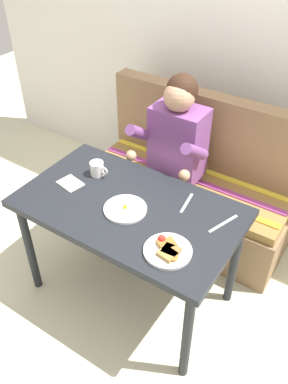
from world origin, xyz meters
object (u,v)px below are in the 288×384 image
Objects in this scene: couch at (191,190)px; person at (172,150)px; table at (129,217)px; napkin at (70,183)px; knife at (223,224)px; coffee_mug at (97,168)px; plate_breakfast at (168,250)px; plate_eggs at (125,209)px; fork at (187,203)px.

person reaches higher than couch.
napkin reaches higher than table.
coffee_mug is at bearing -159.67° from knife.
napkin is at bearing 168.31° from plate_breakfast.
person is at bearing 118.64° from plate_breakfast.
plate_breakfast is at bearing -21.97° from plate_eggs.
couch reaches higher than knife.
plate_eggs is (-0.34, 0.14, -0.01)m from plate_breakfast.
coffee_mug is at bearing 157.57° from table.
plate_eggs is 1.94× the size of coffee_mug.
coffee_mug is 0.69× the size of fork.
plate_eggs is (0.01, -0.81, 0.41)m from couch.
person is at bearing 97.15° from plate_eggs.
person is (-0.07, 0.59, 0.09)m from table.
table is 5.23× the size of plate_eggs.
table is 0.36m from coffee_mug.
table is 0.83m from couch.
knife is at bearing 0.99° from coffee_mug.
coffee_mug is at bearing 63.87° from napkin.
plate_breakfast is at bearing -11.69° from napkin.
plate_eggs reaches higher than table.
table is at bearing 152.77° from plate_breakfast.
fork is at bearing 35.98° from table.
fork is at bearing -66.55° from couch.
table is at bearing -22.43° from coffee_mug.
couch is 6.28× the size of plate_eggs.
couch is (0.00, 0.76, -0.32)m from table.
plate_eggs is at bearing -145.32° from fork.
fork is at bearing 104.89° from plate_breakfast.
person is at bearing 120.56° from fork.
person is at bearing 96.91° from table.
coffee_mug is at bearing 154.99° from plate_breakfast.
fork is (-0.10, 0.36, -0.01)m from plate_breakfast.
coffee_mug is 0.18m from napkin.
fork and knife have the same top height.
table is 0.60m from person.
coffee_mug is 0.80m from knife.
couch is at bearing 67.78° from person.
napkin is 0.67m from fork.
coffee_mug reaches higher than plate_eggs.
napkin is at bearing -117.05° from person.
knife is (0.48, 0.18, -0.01)m from plate_eggs.
person is 8.78× the size of napkin.
plate_breakfast reaches higher than fork.
napkin is (-0.39, 0.01, -0.01)m from plate_eggs.
plate_breakfast is 0.38m from fork.
knife is (0.14, 0.32, -0.01)m from plate_breakfast.
plate_breakfast is at bearing -61.36° from person.
plate_eggs is at bearing -28.12° from coffee_mug.
plate_eggs is at bearing -139.61° from knife.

